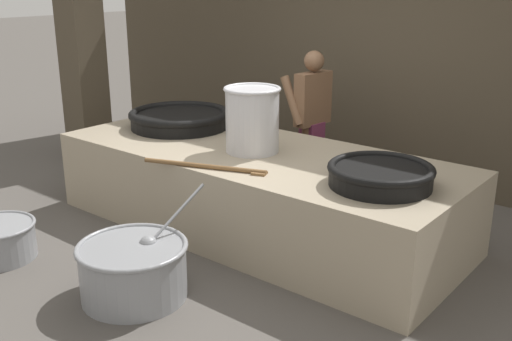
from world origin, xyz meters
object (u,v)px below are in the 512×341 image
giant_wok_far (381,174)px  stock_pot (252,119)px  prep_bowl_vegetables (133,268)px  giant_wok_near (180,118)px  cook (312,117)px

giant_wok_far → stock_pot: 1.42m
giant_wok_far → prep_bowl_vegetables: size_ratio=0.77×
giant_wok_far → giant_wok_near: bearing=172.4°
giant_wok_far → prep_bowl_vegetables: 2.04m
giant_wok_near → cook: 1.45m
stock_pot → cook: bearing=97.8°
stock_pot → prep_bowl_vegetables: bearing=-85.5°
prep_bowl_vegetables → giant_wok_near: bearing=126.2°
stock_pot → cook: 1.28m
stock_pot → prep_bowl_vegetables: size_ratio=0.56×
giant_wok_near → stock_pot: stock_pot is taller
stock_pot → giant_wok_far: bearing=-5.1°
stock_pot → prep_bowl_vegetables: 1.80m
cook → prep_bowl_vegetables: bearing=101.3°
giant_wok_near → cook: cook is taller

